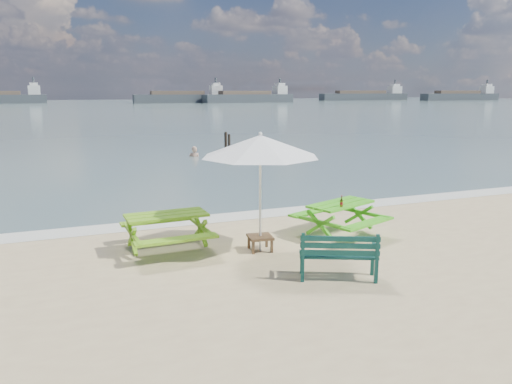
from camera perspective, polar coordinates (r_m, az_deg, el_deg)
name	(u,v)px	position (r m, az deg, el deg)	size (l,w,h in m)	color
sea	(87,109)	(93.14, -18.73, 8.97)	(300.00, 300.00, 0.00)	slate
foam_strip	(243,216)	(13.79, -1.48, -2.71)	(22.00, 0.90, 0.01)	silver
picnic_table_left	(167,233)	(10.94, -10.13, -4.64)	(1.79, 1.98, 0.82)	#6BAB19
picnic_table_right	(340,220)	(12.05, 9.60, -3.15)	(2.23, 2.33, 0.80)	green
park_bench	(338,264)	(9.40, 9.36, -8.15)	(1.48, 1.01, 0.87)	#0E3B34
side_table	(260,243)	(10.84, 0.47, -5.82)	(0.56, 0.56, 0.33)	brown
patio_umbrella	(260,146)	(10.41, 0.49, 5.28)	(2.81, 2.81, 2.50)	silver
beer_bottle	(341,203)	(11.53, 9.74, -1.26)	(0.07, 0.07, 0.26)	brown
swimmer	(195,162)	(26.24, -7.04, 3.40)	(0.72, 0.60, 1.67)	tan
mooring_pilings	(227,143)	(29.27, -3.31, 5.66)	(0.56, 0.76, 1.21)	black
cargo_ships	(278,97)	(139.94, 2.54, 10.75)	(153.76, 20.31, 4.40)	#393F43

